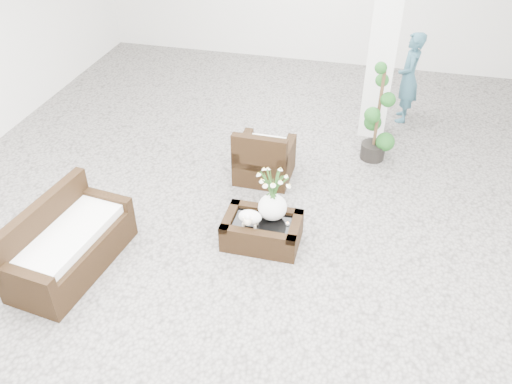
% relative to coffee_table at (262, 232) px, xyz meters
% --- Properties ---
extents(ground, '(11.00, 11.00, 0.00)m').
position_rel_coffee_table_xyz_m(ground, '(-0.11, 0.25, -0.16)').
color(ground, gray).
rests_on(ground, ground).
extents(column, '(0.40, 0.40, 3.50)m').
position_rel_coffee_table_xyz_m(column, '(1.09, 3.05, 1.59)').
color(column, white).
rests_on(column, ground).
extents(coffee_table, '(0.90, 0.60, 0.31)m').
position_rel_coffee_table_xyz_m(coffee_table, '(0.00, 0.00, 0.00)').
color(coffee_table, black).
rests_on(coffee_table, ground).
extents(sheep_figurine, '(0.28, 0.23, 0.21)m').
position_rel_coffee_table_xyz_m(sheep_figurine, '(-0.12, -0.10, 0.26)').
color(sheep_figurine, white).
rests_on(sheep_figurine, coffee_table).
extents(planter_narcissus, '(0.44, 0.44, 0.80)m').
position_rel_coffee_table_xyz_m(planter_narcissus, '(0.10, 0.10, 0.56)').
color(planter_narcissus, white).
rests_on(planter_narcissus, coffee_table).
extents(tealight, '(0.04, 0.04, 0.03)m').
position_rel_coffee_table_xyz_m(tealight, '(0.30, 0.02, 0.17)').
color(tealight, white).
rests_on(tealight, coffee_table).
extents(armchair, '(0.76, 0.73, 0.80)m').
position_rel_coffee_table_xyz_m(armchair, '(-0.29, 1.38, 0.24)').
color(armchair, black).
rests_on(armchair, ground).
extents(loveseat, '(0.92, 1.60, 0.81)m').
position_rel_coffee_table_xyz_m(loveseat, '(-1.98, -0.92, 0.25)').
color(loveseat, black).
rests_on(loveseat, ground).
extents(topiary, '(0.40, 0.40, 1.48)m').
position_rel_coffee_table_xyz_m(topiary, '(1.16, 2.23, 0.59)').
color(topiary, '#174616').
rests_on(topiary, ground).
extents(shopper, '(0.36, 0.54, 1.48)m').
position_rel_coffee_table_xyz_m(shopper, '(1.56, 3.59, 0.58)').
color(shopper, '#336072').
rests_on(shopper, ground).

